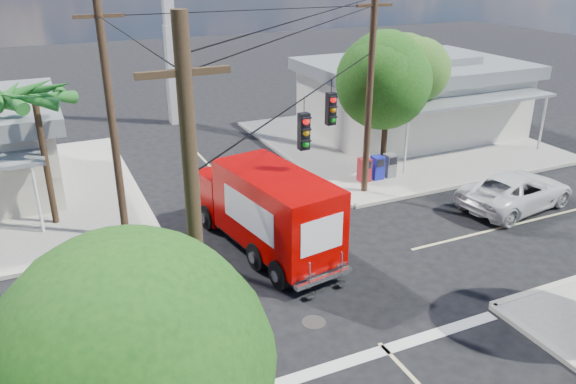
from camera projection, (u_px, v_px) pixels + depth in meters
ground at (313, 274)px, 18.68m from camera, size 120.00×120.00×0.00m
sidewalk_ne at (396, 141)px, 31.95m from camera, size 14.12×14.12×0.14m
road_markings at (335, 296)px, 17.45m from camera, size 32.00×32.00×0.01m
building_ne at (412, 95)px, 32.61m from camera, size 11.80×10.20×4.50m
radio_tower at (170, 31)px, 33.44m from camera, size 0.80×0.80×17.00m
tree_sw_front at (122, 369)px, 8.00m from camera, size 3.88×3.78×6.03m
tree_ne_front at (389, 77)px, 25.27m from camera, size 4.21×4.14×6.66m
tree_ne_back at (407, 76)px, 28.33m from camera, size 3.77×3.66×5.82m
palm_nw_front at (34, 99)px, 20.12m from camera, size 3.01×3.08×5.59m
utility_poles at (247, 132)px, 17.60m from camera, size 12.00×10.68×9.00m
vending_boxes at (377, 168)px, 26.11m from camera, size 1.90×0.50×1.10m
delivery_truck at (266, 210)px, 19.67m from camera, size 3.26×7.37×3.09m
parked_car at (517, 191)px, 23.38m from camera, size 5.68×3.24×1.49m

